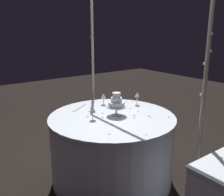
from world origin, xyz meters
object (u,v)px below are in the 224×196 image
(wine_glass_0, at_px, (137,95))
(cake_knife, at_px, (79,108))
(tiered_cake, at_px, (116,103))
(wine_glass_1, at_px, (93,110))
(decorative_arch, at_px, (136,38))
(main_table, at_px, (112,148))
(wine_glass_2, at_px, (103,96))

(wine_glass_0, distance_m, cake_knife, 0.73)
(tiered_cake, relative_size, wine_glass_1, 1.69)
(wine_glass_1, bearing_deg, wine_glass_0, 100.03)
(wine_glass_0, height_order, cake_knife, wine_glass_0)
(decorative_arch, distance_m, wine_glass_0, 0.72)
(decorative_arch, bearing_deg, tiered_cake, -85.66)
(main_table, height_order, tiered_cake, tiered_cake)
(cake_knife, bearing_deg, main_table, 19.42)
(main_table, bearing_deg, wine_glass_2, 157.57)
(wine_glass_0, bearing_deg, cake_knife, -114.89)
(wine_glass_2, bearing_deg, wine_glass_0, 51.88)
(decorative_arch, xyz_separation_m, wine_glass_2, (-0.40, -0.16, -0.71))
(decorative_arch, relative_size, wine_glass_0, 15.21)
(cake_knife, bearing_deg, wine_glass_2, 82.19)
(wine_glass_1, xyz_separation_m, wine_glass_2, (-0.39, 0.40, -0.01))
(wine_glass_0, xyz_separation_m, wine_glass_2, (-0.26, -0.33, -0.02))
(wine_glass_2, distance_m, cake_knife, 0.34)
(decorative_arch, height_order, main_table, decorative_arch)
(wine_glass_0, height_order, wine_glass_1, wine_glass_0)
(main_table, distance_m, cake_knife, 0.61)
(tiered_cake, bearing_deg, wine_glass_0, 110.01)
(tiered_cake, xyz_separation_m, wine_glass_0, (-0.16, 0.45, -0.02))
(wine_glass_0, xyz_separation_m, cake_knife, (-0.30, -0.65, -0.12))
(main_table, relative_size, wine_glass_1, 9.00)
(decorative_arch, height_order, wine_glass_0, decorative_arch)
(wine_glass_2, bearing_deg, main_table, -22.43)
(main_table, bearing_deg, cake_knife, -160.58)
(main_table, xyz_separation_m, cake_knife, (-0.44, -0.16, 0.38))
(wine_glass_1, distance_m, cake_knife, 0.45)
(wine_glass_1, distance_m, wine_glass_2, 0.56)
(wine_glass_1, bearing_deg, cake_knife, 169.37)
(wine_glass_0, distance_m, wine_glass_2, 0.42)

